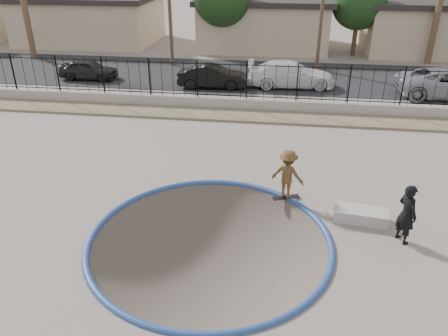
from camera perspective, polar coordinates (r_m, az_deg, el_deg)
ground at (r=24.63m, az=3.18°, el=6.49°), size 120.00×120.00×2.20m
bowl_pit at (r=12.63m, az=-1.86°, el=-9.43°), size 6.84×6.84×1.80m
coping_ring at (r=12.63m, az=-1.86°, el=-9.43°), size 7.04×7.04×0.20m
rock_strip at (r=21.61m, az=2.61°, el=6.80°), size 42.00×1.60×0.11m
retaining_wall at (r=22.56m, az=2.90°, el=8.33°), size 42.00×0.45×0.60m
fence at (r=22.21m, az=2.97°, el=11.27°), size 40.00×0.04×1.80m
street at (r=29.05m, az=4.11°, el=11.97°), size 90.00×8.00×0.04m
house_west at (r=41.46m, az=-17.03°, el=18.20°), size 11.60×8.60×3.90m
house_center at (r=37.96m, az=5.30°, el=18.48°), size 10.60×8.60×3.90m
house_east at (r=39.84m, az=26.72°, el=16.29°), size 12.60×8.60×3.90m
street_tree_mid at (r=35.59m, az=17.25°, el=19.95°), size 3.96×3.96×5.83m
skater at (r=14.27m, az=8.28°, el=-1.17°), size 1.22×0.93×1.66m
skateboard at (r=14.64m, az=8.09°, el=-3.82°), size 0.94×0.53×0.08m
videographer at (r=13.13m, az=22.75°, el=-5.55°), size 0.69×0.78×1.79m
concrete_ledge at (r=13.96m, az=17.42°, el=-5.91°), size 1.67×0.89×0.40m
car_a at (r=29.20m, az=-17.29°, el=12.21°), size 3.60×1.48×1.22m
car_b at (r=26.14m, az=-1.51°, el=11.88°), size 4.06×1.54×1.32m
car_c at (r=26.62m, az=8.75°, el=12.03°), size 5.22×2.43×1.48m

